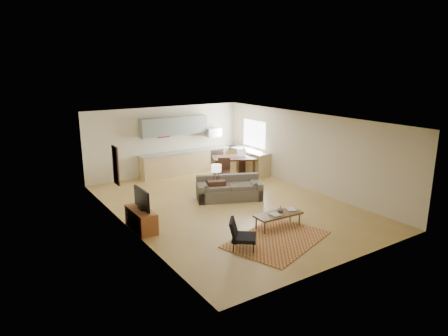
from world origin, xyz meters
TOP-DOWN VIEW (x-y plane):
  - room at (0.00, 0.00)m, footprint 9.00×9.00m
  - kitchen_counter_back at (0.90, 4.18)m, footprint 4.26×0.64m
  - kitchen_counter_right at (2.93, 3.00)m, footprint 0.64×2.26m
  - kitchen_range at (2.00, 4.18)m, footprint 0.62×0.62m
  - kitchen_microwave at (2.00, 4.20)m, footprint 0.62×0.40m
  - upper_cabinets at (0.30, 4.33)m, footprint 2.80×0.34m
  - window_right at (3.23, 3.00)m, footprint 0.02×1.40m
  - wall_art_left at (-3.21, 0.90)m, footprint 0.06×0.42m
  - triptych at (-0.10, 4.47)m, footprint 1.70×0.04m
  - rug at (-0.40, -2.76)m, footprint 2.96×2.47m
  - sofa at (0.34, 0.51)m, footprint 2.37×1.73m
  - coffee_table at (0.14, -2.15)m, footprint 1.36×0.59m
  - book_a at (-0.13, -2.19)m, footprint 0.27×0.35m
  - book_b at (0.52, -2.06)m, footprint 0.49×0.51m
  - vase at (0.25, -2.10)m, footprint 0.22×0.22m
  - armchair at (-1.40, -2.72)m, footprint 0.91×0.91m
  - tv_credenza at (-3.00, -0.25)m, footprint 0.47×1.22m
  - tv at (-2.95, -0.25)m, footprint 0.09×0.94m
  - console_table at (-0.04, 0.69)m, footprint 0.67×0.56m
  - table_lamp at (-0.04, 0.69)m, footprint 0.42×0.42m
  - dining_table at (1.91, 2.53)m, footprint 1.88×1.53m
  - dining_chair_near at (1.17, 2.09)m, footprint 0.64×0.64m
  - dining_chair_far at (2.65, 2.98)m, footprint 0.58×0.59m
  - laptop at (2.24, 2.42)m, footprint 0.42×0.37m
  - soap_bottle at (2.83, 3.11)m, footprint 0.10×0.10m

SIDE VIEW (x-z plane):
  - rug at x=-0.40m, z-range 0.00..0.02m
  - coffee_table at x=0.14m, z-range 0.00..0.40m
  - tv_credenza at x=-3.00m, z-range 0.00..0.56m
  - console_table at x=-0.04m, z-range 0.00..0.67m
  - armchair at x=-1.40m, z-range 0.00..0.74m
  - sofa at x=0.34m, z-range 0.00..0.76m
  - book_b at x=0.52m, z-range 0.40..0.42m
  - book_a at x=-0.13m, z-range 0.40..0.43m
  - dining_table at x=1.91m, z-range 0.00..0.83m
  - kitchen_range at x=2.00m, z-range 0.00..0.90m
  - kitchen_counter_back at x=0.90m, z-range 0.00..0.92m
  - kitchen_counter_right at x=2.93m, z-range 0.00..0.92m
  - dining_chair_far at x=2.65m, z-range 0.00..0.92m
  - dining_chair_near at x=1.17m, z-range 0.00..0.94m
  - vase at x=0.25m, z-range 0.40..0.58m
  - tv at x=-2.95m, z-range 0.56..1.12m
  - table_lamp at x=-0.04m, z-range 0.67..1.20m
  - laptop at x=2.24m, z-range 0.83..1.09m
  - soap_bottle at x=2.83m, z-range 0.92..1.11m
  - room at x=0.00m, z-range -3.15..5.85m
  - kitchen_microwave at x=2.00m, z-range 1.38..1.73m
  - window_right at x=3.23m, z-range 1.02..2.08m
  - wall_art_left at x=-3.21m, z-range 1.00..2.10m
  - triptych at x=-0.10m, z-range 1.50..2.00m
  - upper_cabinets at x=0.30m, z-range 1.60..2.30m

